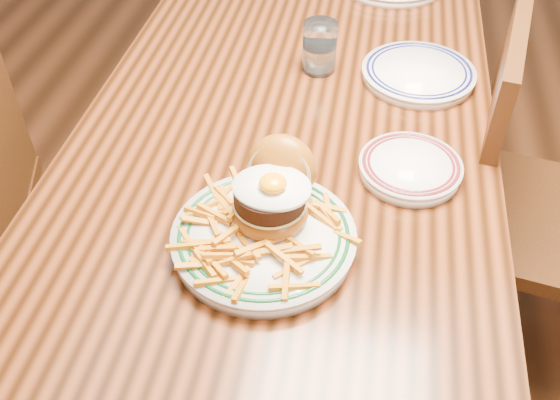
% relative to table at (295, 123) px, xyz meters
% --- Properties ---
extents(floor, '(6.00, 6.00, 0.00)m').
position_rel_table_xyz_m(floor, '(0.00, 0.00, -0.66)').
color(floor, black).
rests_on(floor, ground).
extents(table, '(0.85, 1.60, 0.75)m').
position_rel_table_xyz_m(table, '(0.00, 0.00, 0.00)').
color(table, black).
rests_on(table, floor).
extents(chair_right, '(0.51, 0.51, 0.94)m').
position_rel_table_xyz_m(chair_right, '(0.56, 0.01, -0.16)').
color(chair_right, '#41200D').
rests_on(chair_right, floor).
extents(main_plate, '(0.31, 0.32, 0.15)m').
position_rel_table_xyz_m(main_plate, '(0.02, -0.44, 0.13)').
color(main_plate, silver).
rests_on(main_plate, table).
extents(side_plate, '(0.19, 0.19, 0.03)m').
position_rel_table_xyz_m(side_plate, '(0.25, -0.24, 0.11)').
color(side_plate, silver).
rests_on(side_plate, table).
extents(rear_plate, '(0.25, 0.25, 0.03)m').
position_rel_table_xyz_m(rear_plate, '(0.26, 0.09, 0.10)').
color(rear_plate, silver).
rests_on(rear_plate, table).
extents(water_glass, '(0.08, 0.08, 0.12)m').
position_rel_table_xyz_m(water_glass, '(0.04, 0.10, 0.14)').
color(water_glass, white).
rests_on(water_glass, table).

